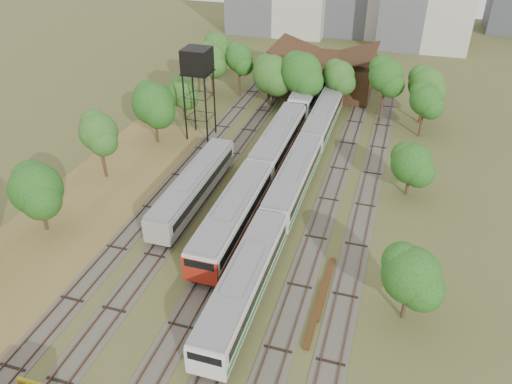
% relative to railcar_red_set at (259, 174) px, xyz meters
% --- Properties ---
extents(ground, '(240.00, 240.00, 0.00)m').
position_rel_railcar_red_set_xyz_m(ground, '(2.00, -24.61, -2.12)').
color(ground, '#475123').
rests_on(ground, ground).
extents(dry_grass_patch, '(14.00, 60.00, 0.04)m').
position_rel_railcar_red_set_xyz_m(dry_grass_patch, '(-16.00, -16.61, -2.10)').
color(dry_grass_patch, brown).
rests_on(dry_grass_patch, ground).
extents(tracks, '(24.60, 80.00, 0.19)m').
position_rel_railcar_red_set_xyz_m(tracks, '(1.33, 0.39, -2.08)').
color(tracks, '#4C473D').
rests_on(tracks, ground).
extents(railcar_red_set, '(3.23, 34.57, 4.00)m').
position_rel_railcar_red_set_xyz_m(railcar_red_set, '(0.00, 0.00, 0.00)').
color(railcar_red_set, black).
rests_on(railcar_red_set, ground).
extents(railcar_green_set, '(3.03, 52.08, 3.75)m').
position_rel_railcar_red_set_xyz_m(railcar_green_set, '(4.00, 0.09, -0.14)').
color(railcar_green_set, black).
rests_on(railcar_green_set, ground).
extents(railcar_rear, '(3.14, 16.08, 3.89)m').
position_rel_railcar_red_set_xyz_m(railcar_rear, '(0.00, 27.25, -0.06)').
color(railcar_rear, black).
rests_on(railcar_rear, ground).
extents(old_grey_coach, '(2.88, 18.00, 3.56)m').
position_rel_railcar_red_set_xyz_m(old_grey_coach, '(-6.00, -4.39, -0.17)').
color(old_grey_coach, black).
rests_on(old_grey_coach, ground).
extents(water_tower, '(3.52, 3.52, 12.16)m').
position_rel_railcar_red_set_xyz_m(water_tower, '(-11.68, 11.31, 8.14)').
color(water_tower, black).
rests_on(water_tower, ground).
extents(rail_pile_near, '(0.51, 7.69, 0.26)m').
position_rel_railcar_red_set_xyz_m(rail_pile_near, '(10.00, -17.00, -1.99)').
color(rail_pile_near, '#4E3016').
rests_on(rail_pile_near, ground).
extents(rail_pile_far, '(0.51, 8.09, 0.26)m').
position_rel_railcar_red_set_xyz_m(rail_pile_far, '(10.20, -13.80, -1.99)').
color(rail_pile_far, '#4E3016').
rests_on(rail_pile_far, ground).
extents(maintenance_shed, '(16.45, 11.55, 7.58)m').
position_rel_railcar_red_set_xyz_m(maintenance_shed, '(1.00, 33.37, 0.80)').
color(maintenance_shed, '#331F12').
rests_on(maintenance_shed, ground).
extents(tree_band_left, '(8.53, 77.45, 8.71)m').
position_rel_railcar_red_set_xyz_m(tree_band_left, '(-18.07, -0.73, 3.07)').
color(tree_band_left, '#382616').
rests_on(tree_band_left, ground).
extents(tree_band_far, '(37.49, 8.45, 9.27)m').
position_rel_railcar_red_set_xyz_m(tree_band_far, '(-0.16, 24.80, 3.72)').
color(tree_band_far, '#382616').
rests_on(tree_band_far, ground).
extents(tree_band_right, '(5.34, 39.72, 7.47)m').
position_rel_railcar_red_set_xyz_m(tree_band_right, '(16.65, 1.84, 2.41)').
color(tree_band_right, '#382616').
rests_on(tree_band_right, ground).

